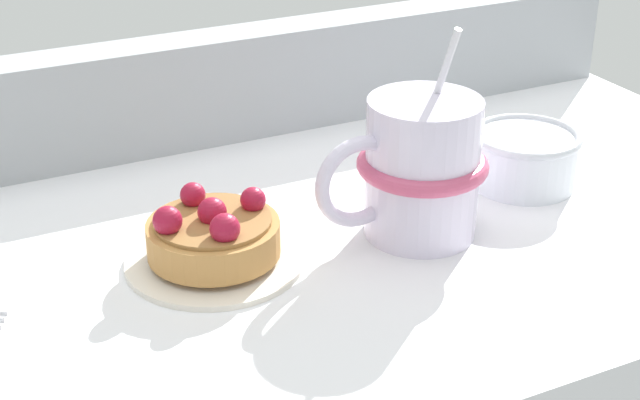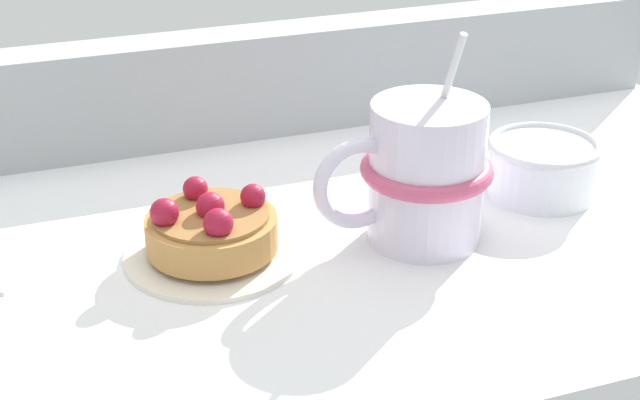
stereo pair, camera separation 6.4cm
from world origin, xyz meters
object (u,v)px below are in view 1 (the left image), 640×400
dessert_plate (215,259)px  coffee_mug (419,168)px  sugar_bowl (521,155)px  raspberry_tart (213,233)px

dessert_plate → coffee_mug: bearing=-8.9°
dessert_plate → sugar_bowl: sugar_bowl is taller
coffee_mug → sugar_bowl: 12.27cm
dessert_plate → coffee_mug: (13.99, -2.20, 4.55)cm
dessert_plate → raspberry_tart: (-0.04, -0.02, 1.92)cm
raspberry_tart → coffee_mug: coffee_mug is taller
dessert_plate → raspberry_tart: size_ratio=1.36×
raspberry_tart → coffee_mug: (14.03, -2.18, 2.64)cm
sugar_bowl → coffee_mug: bearing=-162.4°
coffee_mug → sugar_bowl: (11.42, 3.63, -2.67)cm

